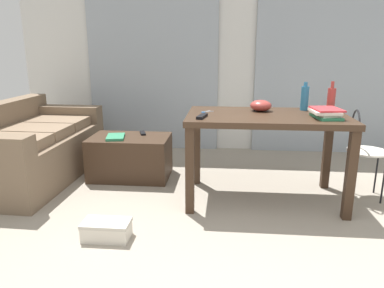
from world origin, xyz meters
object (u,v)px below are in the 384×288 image
Objects in this scene: tv_remote_on_table at (202,116)px; magazine at (116,137)px; bottle_near at (305,98)px; shoebox at (107,230)px; couch at (28,149)px; coffee_table at (130,157)px; wire_chair at (362,144)px; book_stack at (325,113)px; bowl at (261,106)px; bottle_far at (331,100)px; scissors at (206,112)px; tv_remote_primary at (143,133)px; craft_table at (266,127)px.

tv_remote_on_table reaches higher than magazine.
shoebox is at bearing -145.22° from bottle_near.
coffee_table is (1.04, 0.13, -0.10)m from couch.
wire_chair is (2.20, -0.32, 0.29)m from coffee_table.
bottle_near reaches higher than book_stack.
bottle_near reaches higher than wire_chair.
bowl reaches higher than tv_remote_on_table.
bottle_far is 0.84× the size of book_stack.
scissors is at bearing -26.11° from coffee_table.
tv_remote_on_table is 1.15m from shoebox.
bottle_far is (2.94, -0.21, 0.58)m from couch.
tv_remote_primary is (-1.79, 0.47, -0.45)m from bottle_far.
wire_chair is at bearing 25.26° from tv_remote_on_table.
coffee_table is at bearing 172.79° from bottle_near.
bowl reaches higher than couch.
book_stack reaches higher than coffee_table.
tv_remote_primary is at bearing 159.80° from bowl.
bottle_far is (0.20, -0.12, 0.00)m from bottle_near.
bottle_far reaches higher than shoebox.
couch is at bearing 171.00° from book_stack.
couch is 1.19m from tv_remote_primary.
couch is 15.58× the size of scissors.
bottle_far is 1.15m from tv_remote_on_table.
bottle_near is (0.36, 0.25, 0.22)m from craft_table.
bottle_near is (2.74, -0.08, 0.57)m from couch.
craft_table is 1.39m from tv_remote_primary.
scissors is at bearing -176.76° from wire_chair.
coffee_table is at bearing 160.99° from craft_table.
tv_remote_on_table is (-0.54, -0.20, 0.12)m from craft_table.
bowl is 1.69m from shoebox.
craft_table is at bearing -145.44° from bottle_near.
craft_table is at bearing -170.64° from wire_chair.
couch is at bearing 175.82° from bowl.
magazine is 1.30m from shoebox.
bottle_near is 1.88m from magazine.
magazine is (-1.82, 0.14, -0.44)m from bottle_near.
scissors is (-1.09, -0.06, -0.11)m from bottle_far.
magazine is (-2.02, 0.26, -0.44)m from bottle_far.
book_stack is 1.99× the size of tv_remote_primary.
bowl is at bearing 103.75° from craft_table.
coffee_table is 4.33× the size of tv_remote_on_table.
bottle_far reaches higher than coffee_table.
shoebox is (-1.19, -0.83, -0.60)m from craft_table.
bowl is 0.59× the size of book_stack.
wire_chair is 7.21× the size of scissors.
book_stack is (-0.10, -0.24, -0.07)m from bottle_far.
bowl is at bearing -4.18° from couch.
tv_remote_on_table is 1.11m from tv_remote_primary.
bottle_far reaches higher than couch.
tv_remote_on_table reaches higher than coffee_table.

